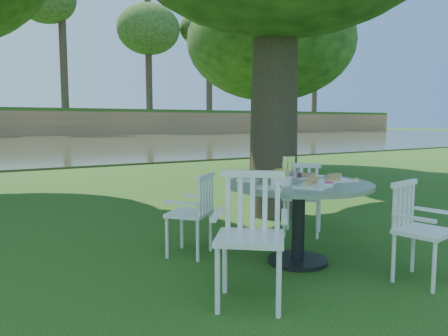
{
  "coord_description": "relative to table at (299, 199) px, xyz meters",
  "views": [
    {
      "loc": [
        -2.33,
        -3.55,
        1.33
      ],
      "look_at": [
        0.0,
        0.2,
        0.85
      ],
      "focal_mm": 35.0,
      "sensor_mm": 36.0,
      "label": 1
    }
  ],
  "objects": [
    {
      "name": "chair_ne",
      "position": [
        0.68,
        0.71,
        -0.11
      ],
      "size": [
        0.59,
        0.59,
        0.85
      ],
      "rotation": [
        0.0,
        0.0,
        -3.96
      ],
      "color": "white",
      "rests_on": "ground"
    },
    {
      "name": "ground",
      "position": [
        -0.36,
        0.53,
        -0.61
      ],
      "size": [
        140.0,
        140.0,
        0.0
      ],
      "primitive_type": "plane",
      "color": "#173D0C",
      "rests_on": "ground"
    },
    {
      "name": "table",
      "position": [
        0.0,
        0.0,
        0.0
      ],
      "size": [
        1.34,
        1.34,
        0.76
      ],
      "color": "black",
      "rests_on": "ground"
    },
    {
      "name": "chair_sw",
      "position": [
        -0.87,
        -0.46,
        -0.05
      ],
      "size": [
        0.66,
        0.65,
        0.95
      ],
      "rotation": [
        0.0,
        0.0,
        -0.69
      ],
      "color": "white",
      "rests_on": "ground"
    },
    {
      "name": "river",
      "position": [
        -0.36,
        23.53,
        -0.61
      ],
      "size": [
        100.0,
        28.0,
        0.12
      ],
      "primitive_type": "cube",
      "color": "#353720",
      "rests_on": "ground"
    },
    {
      "name": "tableware",
      "position": [
        -0.02,
        0.05,
        0.2
      ],
      "size": [
        1.07,
        0.93,
        0.23
      ],
      "color": "white",
      "rests_on": "table"
    },
    {
      "name": "chair_nw",
      "position": [
        -0.7,
        0.7,
        -0.13
      ],
      "size": [
        0.56,
        0.56,
        0.81
      ],
      "rotation": [
        0.0,
        0.0,
        -2.45
      ],
      "color": "white",
      "rests_on": "ground"
    },
    {
      "name": "chair_se",
      "position": [
        0.53,
        -0.84,
        -0.13
      ],
      "size": [
        0.48,
        0.46,
        0.82
      ],
      "rotation": [
        0.0,
        0.0,
        0.19
      ],
      "color": "white",
      "rests_on": "ground"
    }
  ]
}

